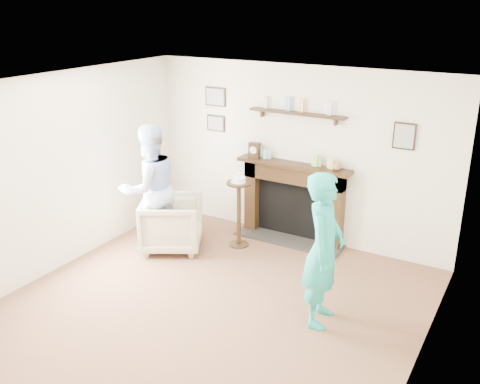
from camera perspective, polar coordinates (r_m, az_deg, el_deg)
name	(u,v)px	position (r m, az deg, el deg)	size (l,w,h in m)	color
ground	(200,316)	(6.10, -4.28, -13.10)	(5.00, 5.00, 0.00)	brown
room_shell	(231,161)	(5.94, -0.94, 3.36)	(4.54, 5.02, 2.52)	beige
armchair	(173,247)	(7.66, -7.12, -5.89)	(0.79, 0.82, 0.74)	tan
man	(154,248)	(7.69, -9.19, -5.92)	(0.87, 0.68, 1.78)	#B2BEDF
woman	(319,320)	(6.09, 8.47, -13.31)	(0.62, 0.41, 1.70)	teal
pedestal_table	(239,201)	(7.42, -0.13, -0.99)	(0.34, 0.34, 1.09)	black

